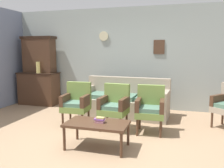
{
  "coord_description": "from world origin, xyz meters",
  "views": [
    {
      "loc": [
        1.42,
        -3.59,
        1.56
      ],
      "look_at": [
        0.06,
        1.13,
        0.85
      ],
      "focal_mm": 37.26,
      "sensor_mm": 36.0,
      "label": 1
    }
  ],
  "objects_px": {
    "side_cabinet": "(39,88)",
    "armchair_near_couch_end": "(150,107)",
    "coffee_table": "(97,125)",
    "book_stack_on_table": "(100,120)",
    "armchair_row_middle": "(77,102)",
    "floral_couch": "(125,102)",
    "vase_on_cabinet": "(38,67)",
    "armchair_by_doorway": "(114,105)"
  },
  "relations": [
    {
      "from": "side_cabinet",
      "to": "armchair_near_couch_end",
      "type": "xyz_separation_m",
      "value": [
        3.41,
        -1.52,
        0.03
      ]
    },
    {
      "from": "coffee_table",
      "to": "book_stack_on_table",
      "type": "distance_m",
      "value": 0.1
    },
    {
      "from": "side_cabinet",
      "to": "armchair_near_couch_end",
      "type": "relative_size",
      "value": 1.28
    },
    {
      "from": "side_cabinet",
      "to": "armchair_row_middle",
      "type": "xyz_separation_m",
      "value": [
        1.89,
        -1.5,
        0.03
      ]
    },
    {
      "from": "floral_couch",
      "to": "side_cabinet",
      "type": "bearing_deg",
      "value": 169.93
    },
    {
      "from": "armchair_row_middle",
      "to": "coffee_table",
      "type": "distance_m",
      "value": 1.25
    },
    {
      "from": "book_stack_on_table",
      "to": "armchair_near_couch_end",
      "type": "bearing_deg",
      "value": 54.02
    },
    {
      "from": "book_stack_on_table",
      "to": "armchair_row_middle",
      "type": "bearing_deg",
      "value": 131.47
    },
    {
      "from": "vase_on_cabinet",
      "to": "floral_couch",
      "type": "bearing_deg",
      "value": -6.48
    },
    {
      "from": "coffee_table",
      "to": "floral_couch",
      "type": "bearing_deg",
      "value": 90.16
    },
    {
      "from": "vase_on_cabinet",
      "to": "armchair_near_couch_end",
      "type": "bearing_deg",
      "value": -22.05
    },
    {
      "from": "armchair_row_middle",
      "to": "vase_on_cabinet",
      "type": "bearing_deg",
      "value": 143.15
    },
    {
      "from": "floral_couch",
      "to": "armchair_by_doorway",
      "type": "bearing_deg",
      "value": -88.11
    },
    {
      "from": "floral_couch",
      "to": "vase_on_cabinet",
      "type": "bearing_deg",
      "value": 173.52
    },
    {
      "from": "armchair_by_doorway",
      "to": "floral_couch",
      "type": "bearing_deg",
      "value": 91.89
    },
    {
      "from": "vase_on_cabinet",
      "to": "armchair_by_doorway",
      "type": "relative_size",
      "value": 0.35
    },
    {
      "from": "armchair_row_middle",
      "to": "armchair_near_couch_end",
      "type": "xyz_separation_m",
      "value": [
        1.52,
        -0.01,
        0.0
      ]
    },
    {
      "from": "side_cabinet",
      "to": "book_stack_on_table",
      "type": "bearing_deg",
      "value": -41.98
    },
    {
      "from": "side_cabinet",
      "to": "book_stack_on_table",
      "type": "relative_size",
      "value": 7.09
    },
    {
      "from": "side_cabinet",
      "to": "coffee_table",
      "type": "distance_m",
      "value": 3.64
    },
    {
      "from": "floral_couch",
      "to": "armchair_row_middle",
      "type": "xyz_separation_m",
      "value": [
        -0.79,
        -1.03,
        0.17
      ]
    },
    {
      "from": "armchair_by_doorway",
      "to": "book_stack_on_table",
      "type": "xyz_separation_m",
      "value": [
        0.02,
        -0.93,
        -0.04
      ]
    },
    {
      "from": "side_cabinet",
      "to": "armchair_row_middle",
      "type": "relative_size",
      "value": 1.28
    },
    {
      "from": "vase_on_cabinet",
      "to": "book_stack_on_table",
      "type": "xyz_separation_m",
      "value": [
        2.6,
        -2.27,
        -0.63
      ]
    },
    {
      "from": "armchair_row_middle",
      "to": "armchair_by_doorway",
      "type": "bearing_deg",
      "value": -1.48
    },
    {
      "from": "floral_couch",
      "to": "armchair_near_couch_end",
      "type": "distance_m",
      "value": 1.29
    },
    {
      "from": "vase_on_cabinet",
      "to": "coffee_table",
      "type": "height_order",
      "value": "vase_on_cabinet"
    },
    {
      "from": "vase_on_cabinet",
      "to": "book_stack_on_table",
      "type": "distance_m",
      "value": 3.51
    },
    {
      "from": "side_cabinet",
      "to": "coffee_table",
      "type": "relative_size",
      "value": 1.16
    },
    {
      "from": "book_stack_on_table",
      "to": "coffee_table",
      "type": "bearing_deg",
      "value": -170.71
    },
    {
      "from": "side_cabinet",
      "to": "coffee_table",
      "type": "bearing_deg",
      "value": -42.57
    },
    {
      "from": "armchair_near_couch_end",
      "to": "book_stack_on_table",
      "type": "bearing_deg",
      "value": -125.98
    },
    {
      "from": "armchair_near_couch_end",
      "to": "side_cabinet",
      "type": "bearing_deg",
      "value": 156.05
    },
    {
      "from": "side_cabinet",
      "to": "coffee_table",
      "type": "xyz_separation_m",
      "value": [
        2.68,
        -2.46,
        -0.09
      ]
    },
    {
      "from": "side_cabinet",
      "to": "armchair_row_middle",
      "type": "distance_m",
      "value": 2.41
    },
    {
      "from": "vase_on_cabinet",
      "to": "coffee_table",
      "type": "relative_size",
      "value": 0.32
    },
    {
      "from": "coffee_table",
      "to": "book_stack_on_table",
      "type": "height_order",
      "value": "book_stack_on_table"
    },
    {
      "from": "armchair_near_couch_end",
      "to": "floral_couch",
      "type": "bearing_deg",
      "value": 125.25
    },
    {
      "from": "armchair_row_middle",
      "to": "armchair_near_couch_end",
      "type": "bearing_deg",
      "value": -0.46
    },
    {
      "from": "side_cabinet",
      "to": "coffee_table",
      "type": "height_order",
      "value": "side_cabinet"
    },
    {
      "from": "side_cabinet",
      "to": "armchair_by_doorway",
      "type": "bearing_deg",
      "value": -29.35
    },
    {
      "from": "coffee_table",
      "to": "book_stack_on_table",
      "type": "relative_size",
      "value": 6.13
    }
  ]
}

